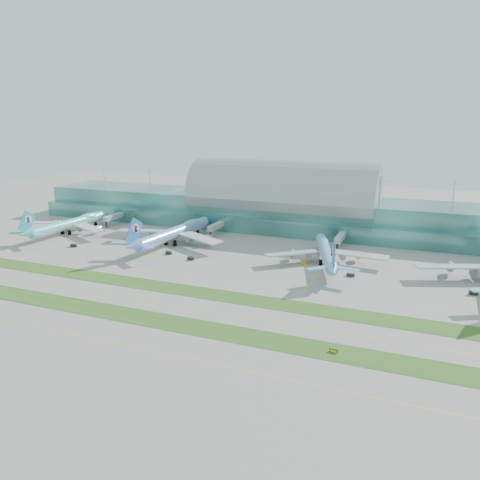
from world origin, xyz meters
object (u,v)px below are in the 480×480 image
at_px(terminal, 283,206).
at_px(airliner_a, 70,223).
at_px(airliner_c, 326,252).
at_px(taxiway_sign_east, 333,351).
at_px(airliner_b, 175,232).

xyz_separation_m(terminal, airliner_a, (-117.00, -64.30, -8.13)).
height_order(airliner_c, taxiway_sign_east, airliner_c).
xyz_separation_m(airliner_b, taxiway_sign_east, (108.33, -94.60, -6.11)).
bearing_deg(airliner_a, airliner_b, 4.53).
distance_m(airliner_b, taxiway_sign_east, 143.95).
xyz_separation_m(terminal, airliner_b, (-44.36, -62.48, -7.57)).
xyz_separation_m(terminal, airliner_c, (42.65, -67.45, -8.46)).
bearing_deg(airliner_b, taxiway_sign_east, -35.93).
bearing_deg(airliner_b, airliner_a, -173.36).
bearing_deg(airliner_c, terminal, 105.03).
bearing_deg(airliner_a, airliner_c, 1.96).
height_order(terminal, airliner_a, terminal).
height_order(airliner_b, airliner_c, airliner_b).
height_order(airliner_a, airliner_c, airliner_a).
bearing_deg(terminal, airliner_b, -125.37).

